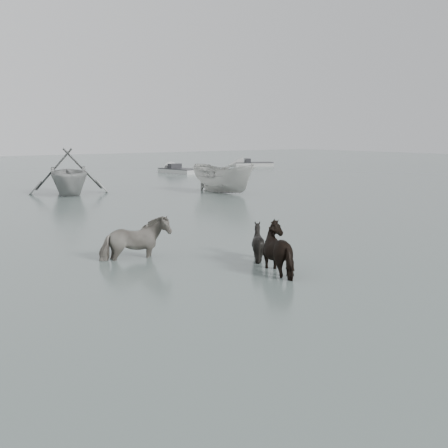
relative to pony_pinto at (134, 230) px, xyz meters
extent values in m
plane|color=#4D5C58|center=(1.54, -2.24, -0.76)|extent=(140.00, 140.00, 0.00)
imported|color=black|center=(0.00, 0.00, 0.00)|extent=(1.92, 1.11, 1.53)
imported|color=black|center=(2.27, -3.30, -0.03)|extent=(1.43, 1.61, 1.47)
imported|color=black|center=(2.64, -1.84, -0.21)|extent=(1.16, 1.07, 1.12)
imported|color=gray|center=(4.38, 16.06, 0.54)|extent=(5.59, 6.02, 2.60)
imported|color=#B5B5B0|center=(11.47, 11.76, 0.13)|extent=(2.06, 4.76, 1.80)
camera|label=1|loc=(-6.60, -12.97, 2.53)|focal=45.00mm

